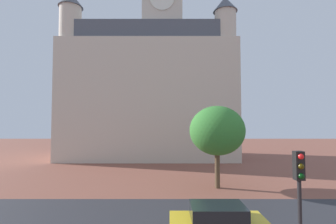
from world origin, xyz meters
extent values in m
plane|color=brown|center=(0.00, 10.00, 0.00)|extent=(120.00, 120.00, 0.00)
cube|color=#2D2D33|center=(0.00, 9.07, 0.00)|extent=(120.00, 7.48, 0.00)
cube|color=beige|center=(-2.72, 31.59, 7.99)|extent=(23.64, 10.77, 15.98)
cube|color=#4C515B|center=(-2.72, 31.59, 17.18)|extent=(21.75, 9.91, 2.40)
cube|color=beige|center=(-0.85, 31.59, 13.09)|extent=(5.62, 5.62, 26.18)
cylinder|color=beige|center=(-13.04, 27.71, 10.22)|extent=(2.80, 2.80, 20.43)
cone|color=#4C515B|center=(-13.04, 27.71, 21.43)|extent=(3.20, 3.20, 2.00)
cylinder|color=beige|center=(7.60, 27.71, 9.91)|extent=(2.80, 2.80, 19.82)
cone|color=#4C515B|center=(7.60, 27.71, 20.82)|extent=(3.20, 3.20, 2.00)
cube|color=black|center=(2.11, 7.43, 1.21)|extent=(2.33, 1.57, 0.58)
cylinder|color=black|center=(0.74, 8.32, 0.32)|extent=(0.64, 0.22, 0.64)
cylinder|color=black|center=(3.49, 8.32, 0.32)|extent=(0.64, 0.22, 0.64)
cube|color=black|center=(4.08, 4.53, 3.71)|extent=(0.28, 0.24, 0.90)
sphere|color=red|center=(4.08, 4.40, 4.01)|extent=(0.18, 0.18, 0.18)
sphere|color=#3C3306|center=(4.08, 4.40, 3.71)|extent=(0.18, 0.18, 0.18)
sphere|color=#06330C|center=(4.08, 4.40, 3.41)|extent=(0.18, 0.18, 0.18)
cylinder|color=brown|center=(3.80, 15.44, 1.36)|extent=(0.39, 0.39, 2.72)
ellipsoid|color=#387F33|center=(3.80, 15.44, 4.44)|extent=(4.28, 4.28, 3.86)
camera|label=1|loc=(-0.04, -2.89, 5.07)|focal=25.05mm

